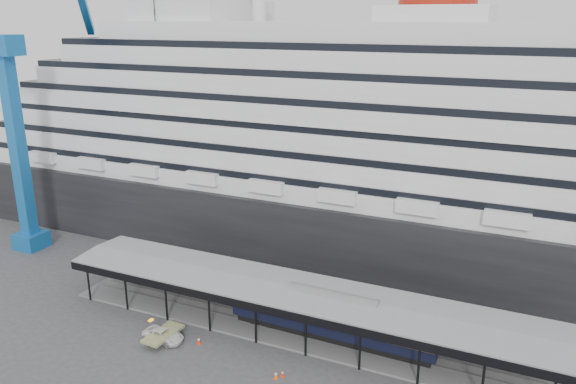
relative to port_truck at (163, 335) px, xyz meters
name	(u,v)px	position (x,y,z in m)	size (l,w,h in m)	color
ground	(277,353)	(12.19, 2.86, -0.65)	(200.00, 200.00, 0.00)	#3A3A3D
cruise_ship	(372,127)	(12.24, 34.86, 17.70)	(130.00, 30.00, 43.90)	black
platform_canopy	(296,311)	(12.19, 7.86, 1.71)	(56.00, 9.18, 5.30)	slate
crane_blue	(21,117)	(-32.93, 13.48, 19.31)	(22.63, 19.19, 47.60)	#1660A9
port_truck	(163,335)	(0.00, 0.00, 0.00)	(2.15, 4.67, 1.30)	white
pullman_carriage	(332,316)	(16.36, 7.86, 2.08)	(22.98, 3.28, 22.52)	black
traffic_cone_left	(199,340)	(3.84, 1.04, -0.23)	(0.55, 0.55, 0.85)	#F8320D
traffic_cone_mid	(276,375)	(13.98, -1.00, -0.23)	(0.44, 0.44, 0.84)	#F25E0D
traffic_cone_right	(283,373)	(14.41, -0.44, -0.31)	(0.39, 0.39, 0.69)	#F8310D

